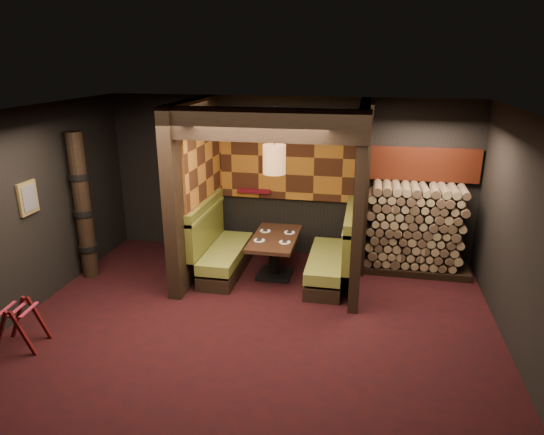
{
  "coord_description": "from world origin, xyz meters",
  "views": [
    {
      "loc": [
        1.36,
        -5.57,
        3.49
      ],
      "look_at": [
        0.0,
        1.3,
        1.15
      ],
      "focal_mm": 32.0,
      "sensor_mm": 36.0,
      "label": 1
    }
  ],
  "objects_px": {
    "dining_table": "(275,250)",
    "pendant_lamp": "(274,159)",
    "luggage_rack": "(20,323)",
    "totem_column": "(83,208)",
    "firewood_stack": "(419,229)",
    "booth_bench_left": "(220,250)",
    "booth_bench_right": "(333,259)"
  },
  "relations": [
    {
      "from": "booth_bench_left",
      "to": "luggage_rack",
      "type": "distance_m",
      "value": 3.18
    },
    {
      "from": "luggage_rack",
      "to": "totem_column",
      "type": "relative_size",
      "value": 0.26
    },
    {
      "from": "dining_table",
      "to": "luggage_rack",
      "type": "bearing_deg",
      "value": -135.99
    },
    {
      "from": "totem_column",
      "to": "firewood_stack",
      "type": "height_order",
      "value": "totem_column"
    },
    {
      "from": "booth_bench_right",
      "to": "luggage_rack",
      "type": "height_order",
      "value": "booth_bench_right"
    },
    {
      "from": "luggage_rack",
      "to": "booth_bench_left",
      "type": "bearing_deg",
      "value": 55.43
    },
    {
      "from": "pendant_lamp",
      "to": "luggage_rack",
      "type": "bearing_deg",
      "value": -136.53
    },
    {
      "from": "dining_table",
      "to": "firewood_stack",
      "type": "distance_m",
      "value": 2.43
    },
    {
      "from": "dining_table",
      "to": "booth_bench_right",
      "type": "bearing_deg",
      "value": -1.58
    },
    {
      "from": "dining_table",
      "to": "totem_column",
      "type": "distance_m",
      "value": 3.16
    },
    {
      "from": "booth_bench_right",
      "to": "pendant_lamp",
      "type": "relative_size",
      "value": 1.47
    },
    {
      "from": "firewood_stack",
      "to": "booth_bench_left",
      "type": "bearing_deg",
      "value": -167.83
    },
    {
      "from": "pendant_lamp",
      "to": "totem_column",
      "type": "bearing_deg",
      "value": -170.11
    },
    {
      "from": "booth_bench_right",
      "to": "pendant_lamp",
      "type": "xyz_separation_m",
      "value": [
        -0.96,
        -0.02,
        1.58
      ]
    },
    {
      "from": "booth_bench_left",
      "to": "booth_bench_right",
      "type": "bearing_deg",
      "value": 0.0
    },
    {
      "from": "booth_bench_left",
      "to": "pendant_lamp",
      "type": "height_order",
      "value": "pendant_lamp"
    },
    {
      "from": "booth_bench_right",
      "to": "firewood_stack",
      "type": "bearing_deg",
      "value": 27.35
    },
    {
      "from": "booth_bench_left",
      "to": "totem_column",
      "type": "height_order",
      "value": "totem_column"
    },
    {
      "from": "totem_column",
      "to": "booth_bench_right",
      "type": "bearing_deg",
      "value": 7.86
    },
    {
      "from": "totem_column",
      "to": "dining_table",
      "type": "bearing_deg",
      "value": 10.81
    },
    {
      "from": "booth_bench_left",
      "to": "totem_column",
      "type": "distance_m",
      "value": 2.3
    },
    {
      "from": "dining_table",
      "to": "luggage_rack",
      "type": "distance_m",
      "value": 3.81
    },
    {
      "from": "pendant_lamp",
      "to": "luggage_rack",
      "type": "relative_size",
      "value": 1.73
    },
    {
      "from": "totem_column",
      "to": "firewood_stack",
      "type": "bearing_deg",
      "value": 13.19
    },
    {
      "from": "totem_column",
      "to": "firewood_stack",
      "type": "xyz_separation_m",
      "value": [
        5.33,
        1.25,
        -0.44
      ]
    },
    {
      "from": "pendant_lamp",
      "to": "totem_column",
      "type": "xyz_separation_m",
      "value": [
        -3.02,
        -0.53,
        -0.8
      ]
    },
    {
      "from": "booth_bench_left",
      "to": "dining_table",
      "type": "relative_size",
      "value": 1.21
    },
    {
      "from": "firewood_stack",
      "to": "luggage_rack",
      "type": "bearing_deg",
      "value": -146.7
    },
    {
      "from": "luggage_rack",
      "to": "totem_column",
      "type": "height_order",
      "value": "totem_column"
    },
    {
      "from": "booth_bench_left",
      "to": "totem_column",
      "type": "relative_size",
      "value": 0.67
    },
    {
      "from": "dining_table",
      "to": "pendant_lamp",
      "type": "xyz_separation_m",
      "value": [
        -0.0,
        -0.05,
        1.52
      ]
    },
    {
      "from": "firewood_stack",
      "to": "booth_bench_right",
      "type": "bearing_deg",
      "value": -152.65
    }
  ]
}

